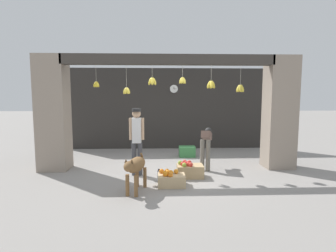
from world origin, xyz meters
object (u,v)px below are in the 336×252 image
(dog, at_px, (136,167))
(water_bottle, at_px, (159,175))
(fruit_crate_apples, at_px, (190,170))
(wall_clock, at_px, (174,89))
(produce_box_green, at_px, (187,152))
(fruit_crate_oranges, at_px, (171,179))
(worker_stooping, at_px, (206,143))
(shopkeeper, at_px, (137,137))

(dog, height_order, water_bottle, dog)
(dog, xyz_separation_m, water_bottle, (0.44, 0.66, -0.37))
(fruit_crate_apples, xyz_separation_m, water_bottle, (-0.69, -0.25, -0.04))
(dog, bearing_deg, water_bottle, 161.02)
(fruit_crate_apples, height_order, wall_clock, wall_clock)
(produce_box_green, bearing_deg, fruit_crate_oranges, -103.19)
(dog, xyz_separation_m, produce_box_green, (1.30, 2.96, -0.34))
(fruit_crate_oranges, distance_m, water_bottle, 0.41)
(fruit_crate_apples, bearing_deg, dog, -141.20)
(fruit_crate_oranges, distance_m, wall_clock, 4.44)
(produce_box_green, distance_m, water_bottle, 2.46)
(fruit_crate_oranges, bearing_deg, dog, -154.32)
(worker_stooping, relative_size, fruit_crate_oranges, 1.82)
(wall_clock, bearing_deg, shopkeeper, -108.02)
(shopkeeper, xyz_separation_m, produce_box_green, (1.36, 1.86, -0.74))
(shopkeeper, height_order, wall_clock, wall_clock)
(worker_stooping, bearing_deg, produce_box_green, 120.80)
(dog, bearing_deg, shopkeeper, -161.81)
(worker_stooping, bearing_deg, dog, -118.33)
(produce_box_green, height_order, water_bottle, produce_box_green)
(dog, distance_m, shopkeeper, 1.18)
(wall_clock, bearing_deg, fruit_crate_oranges, -94.21)
(fruit_crate_oranges, height_order, wall_clock, wall_clock)
(dog, relative_size, fruit_crate_apples, 1.68)
(wall_clock, bearing_deg, water_bottle, -98.33)
(fruit_crate_oranges, bearing_deg, water_bottle, 126.14)
(produce_box_green, bearing_deg, fruit_crate_apples, -94.71)
(dog, distance_m, produce_box_green, 3.25)
(shopkeeper, distance_m, water_bottle, 1.03)
(produce_box_green, bearing_deg, dog, -113.71)
(fruit_crate_oranges, bearing_deg, worker_stooping, 53.37)
(shopkeeper, height_order, fruit_crate_apples, shopkeeper)
(worker_stooping, height_order, produce_box_green, worker_stooping)
(fruit_crate_apples, bearing_deg, water_bottle, -159.91)
(fruit_crate_apples, xyz_separation_m, produce_box_green, (0.17, 2.05, 0.00))
(shopkeeper, bearing_deg, dog, 94.29)
(fruit_crate_oranges, xyz_separation_m, fruit_crate_apples, (0.45, 0.58, 0.02))
(shopkeeper, height_order, worker_stooping, shopkeeper)
(shopkeeper, distance_m, fruit_crate_apples, 1.42)
(dog, relative_size, worker_stooping, 0.98)
(dog, distance_m, worker_stooping, 2.29)
(fruit_crate_apples, relative_size, wall_clock, 1.99)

